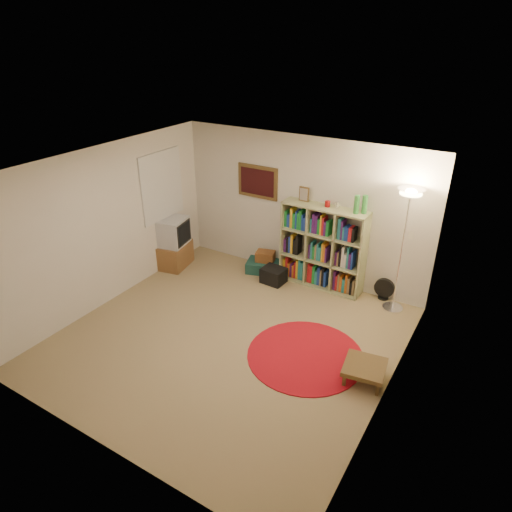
{
  "coord_description": "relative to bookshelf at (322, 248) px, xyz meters",
  "views": [
    {
      "loc": [
        3.1,
        -4.36,
        4.03
      ],
      "look_at": [
        0.1,
        0.6,
        1.1
      ],
      "focal_mm": 32.0,
      "sensor_mm": 36.0,
      "label": 1
    }
  ],
  "objects": [
    {
      "name": "room",
      "position": [
        -0.53,
        -2.07,
        0.56
      ],
      "size": [
        4.54,
        4.54,
        2.54
      ],
      "color": "#8D7852",
      "rests_on": "ground"
    },
    {
      "name": "side_table",
      "position": [
        1.47,
        -1.95,
        -0.5
      ],
      "size": [
        0.58,
        0.58,
        0.24
      ],
      "rotation": [
        0.0,
        0.0,
        0.15
      ],
      "color": "#4A351A",
      "rests_on": "ground"
    },
    {
      "name": "suitcase",
      "position": [
        -1.05,
        -0.11,
        -0.6
      ],
      "size": [
        0.73,
        0.58,
        0.2
      ],
      "rotation": [
        0.0,
        0.0,
        0.3
      ],
      "color": "#153C36",
      "rests_on": "ground"
    },
    {
      "name": "paper_towel",
      "position": [
        -0.47,
        0.04,
        -0.58
      ],
      "size": [
        0.14,
        0.14,
        0.23
      ],
      "rotation": [
        0.0,
        0.0,
        -0.32
      ],
      "color": "white",
      "rests_on": "ground"
    },
    {
      "name": "red_rug",
      "position": [
        0.64,
        -1.9,
        -0.69
      ],
      "size": [
        1.59,
        1.59,
        0.01
      ],
      "color": "maroon",
      "rests_on": "ground"
    },
    {
      "name": "tv_stand",
      "position": [
        -2.59,
        -0.77,
        -0.24
      ],
      "size": [
        0.56,
        0.72,
        0.94
      ],
      "rotation": [
        0.0,
        0.0,
        0.19
      ],
      "color": "brown",
      "rests_on": "ground"
    },
    {
      "name": "floor_fan",
      "position": [
        1.1,
        0.09,
        -0.51
      ],
      "size": [
        0.33,
        0.18,
        0.37
      ],
      "rotation": [
        0.0,
        0.0,
        0.05
      ],
      "color": "black",
      "rests_on": "ground"
    },
    {
      "name": "duffel_bag",
      "position": [
        -0.72,
        -0.37,
        -0.56
      ],
      "size": [
        0.41,
        0.35,
        0.27
      ],
      "rotation": [
        0.0,
        0.0,
        -0.06
      ],
      "color": "black",
      "rests_on": "ground"
    },
    {
      "name": "bookshelf",
      "position": [
        0.0,
        0.0,
        0.0
      ],
      "size": [
        1.45,
        0.44,
        1.73
      ],
      "rotation": [
        0.0,
        0.0,
        -0.02
      ],
      "color": "#979C68",
      "rests_on": "ground"
    },
    {
      "name": "wicker_basket",
      "position": [
        -1.05,
        -0.09,
        -0.4
      ],
      "size": [
        0.38,
        0.31,
        0.19
      ],
      "rotation": [
        0.0,
        0.0,
        0.26
      ],
      "color": "#5C3217",
      "rests_on": "suitcase"
    },
    {
      "name": "floor_lamp",
      "position": [
        1.32,
        -0.13,
        0.96
      ],
      "size": [
        0.41,
        0.41,
        2.0
      ],
      "rotation": [
        0.0,
        0.0,
        -0.07
      ],
      "color": "white",
      "rests_on": "ground"
    }
  ]
}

